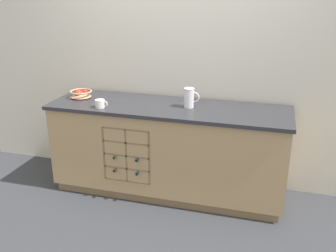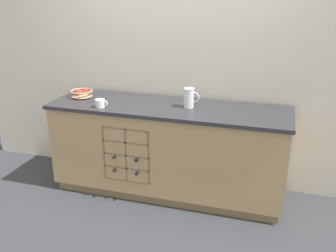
% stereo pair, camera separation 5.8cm
% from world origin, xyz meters
% --- Properties ---
extents(ground_plane, '(14.00, 14.00, 0.00)m').
position_xyz_m(ground_plane, '(0.00, 0.00, 0.00)').
color(ground_plane, '#383A3F').
extents(back_wall, '(4.66, 0.06, 2.55)m').
position_xyz_m(back_wall, '(0.00, 0.38, 1.27)').
color(back_wall, silver).
rests_on(back_wall, ground_plane).
extents(kitchen_island, '(2.30, 0.69, 0.92)m').
position_xyz_m(kitchen_island, '(-0.00, -0.00, 0.46)').
color(kitchen_island, olive).
rests_on(kitchen_island, ground_plane).
extents(fruit_bowl, '(0.23, 0.23, 0.09)m').
position_xyz_m(fruit_bowl, '(-0.93, 0.04, 0.96)').
color(fruit_bowl, tan).
rests_on(fruit_bowl, kitchen_island).
extents(white_pitcher, '(0.15, 0.10, 0.19)m').
position_xyz_m(white_pitcher, '(0.20, 0.02, 1.01)').
color(white_pitcher, white).
rests_on(white_pitcher, kitchen_island).
extents(ceramic_mug, '(0.12, 0.09, 0.08)m').
position_xyz_m(ceramic_mug, '(-0.60, -0.21, 0.95)').
color(ceramic_mug, white).
rests_on(ceramic_mug, kitchen_island).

